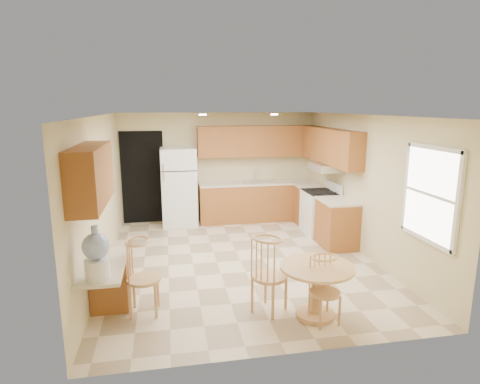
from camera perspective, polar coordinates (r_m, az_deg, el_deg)
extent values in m
plane|color=beige|center=(7.11, 0.04, -9.72)|extent=(5.50, 5.50, 0.00)
cube|color=white|center=(6.60, 0.04, 10.86)|extent=(4.50, 5.50, 0.02)
cube|color=beige|center=(9.42, -3.02, 3.61)|extent=(4.50, 0.02, 2.50)
cube|color=beige|center=(4.17, 7.00, -7.58)|extent=(4.50, 0.02, 2.50)
cube|color=beige|center=(6.72, -19.19, -0.55)|extent=(0.02, 5.50, 2.50)
cube|color=beige|center=(7.48, 17.24, 0.83)|extent=(0.02, 5.50, 2.50)
cube|color=black|center=(9.38, -13.66, 2.00)|extent=(0.90, 0.02, 2.10)
cube|color=#A05D28|center=(9.44, 2.55, -1.41)|extent=(2.75, 0.60, 0.87)
cube|color=beige|center=(9.34, 2.58, 1.30)|extent=(2.75, 0.63, 0.04)
cube|color=#A05D28|center=(9.19, 9.94, -1.96)|extent=(0.60, 0.59, 0.87)
cube|color=beige|center=(9.09, 10.04, 0.82)|extent=(0.63, 0.59, 0.04)
cube|color=#A05D28|center=(7.89, 13.59, -4.48)|extent=(0.60, 0.80, 0.87)
cube|color=beige|center=(7.78, 13.76, -1.27)|extent=(0.63, 0.80, 0.04)
cube|color=#A05D28|center=(9.34, 2.45, 7.25)|extent=(2.75, 0.33, 0.70)
cube|color=#A05D28|center=(8.41, 12.69, 6.42)|extent=(0.33, 2.42, 0.70)
cube|color=#A05D28|center=(5.03, -20.44, 2.23)|extent=(0.33, 1.40, 0.70)
cube|color=silver|center=(9.33, 2.43, 1.43)|extent=(0.78, 0.44, 0.01)
cube|color=silver|center=(8.40, 12.10, 3.48)|extent=(0.50, 0.76, 0.14)
cube|color=#A05D28|center=(5.71, -17.97, -12.13)|extent=(0.48, 0.42, 0.72)
cube|color=beige|center=(5.21, -18.78, -9.91)|extent=(0.50, 1.20, 0.04)
cube|color=white|center=(5.88, 25.51, -0.32)|extent=(0.05, 1.00, 1.20)
cube|color=white|center=(5.79, 25.99, 5.68)|extent=(0.05, 1.10, 0.06)
cube|color=white|center=(6.03, 24.89, -6.08)|extent=(0.05, 1.10, 0.06)
cube|color=white|center=(5.47, 28.63, -1.50)|extent=(0.05, 0.06, 1.28)
cube|color=white|center=(6.30, 22.65, 0.70)|extent=(0.05, 0.06, 1.28)
cylinder|color=white|center=(7.72, -5.34, 10.89)|extent=(0.14, 0.14, 0.02)
cylinder|color=white|center=(7.97, 4.92, 10.94)|extent=(0.14, 0.14, 0.02)
cube|color=white|center=(9.07, -8.66, 0.73)|extent=(0.77, 0.72, 1.75)
cube|color=black|center=(8.64, -8.67, 2.93)|extent=(0.76, 0.01, 0.02)
cube|color=silver|center=(8.64, -10.80, 2.17)|extent=(0.03, 0.03, 0.18)
cube|color=silver|center=(8.61, -10.85, 3.52)|extent=(0.03, 0.03, 0.14)
cube|color=white|center=(8.57, 11.31, -2.95)|extent=(0.65, 0.76, 0.90)
cube|color=black|center=(8.46, 11.44, 0.02)|extent=(0.64, 0.75, 0.02)
cube|color=white|center=(8.55, 13.21, 0.72)|extent=(0.06, 0.76, 0.18)
cylinder|color=tan|center=(5.47, 10.64, -16.73)|extent=(0.50, 0.50, 0.05)
cylinder|color=tan|center=(5.33, 10.77, -13.81)|extent=(0.13, 0.13, 0.62)
cylinder|color=tan|center=(5.19, 10.92, -10.47)|extent=(0.93, 0.93, 0.04)
cylinder|color=tan|center=(5.33, 4.19, -11.95)|extent=(0.45, 0.45, 0.04)
cylinder|color=tan|center=(5.53, 2.08, -13.69)|extent=(0.04, 0.04, 0.48)
cylinder|color=tan|center=(5.60, 5.35, -13.38)|extent=(0.04, 0.04, 0.48)
cylinder|color=tan|center=(5.26, 2.86, -15.17)|extent=(0.04, 0.04, 0.48)
cylinder|color=tan|center=(5.33, 6.31, -14.82)|extent=(0.04, 0.04, 0.48)
cylinder|color=tan|center=(5.19, 11.98, -13.83)|extent=(0.37, 0.37, 0.04)
cylinder|color=tan|center=(5.34, 9.94, -15.35)|extent=(0.03, 0.03, 0.40)
cylinder|color=tan|center=(5.43, 12.69, -14.97)|extent=(0.03, 0.03, 0.40)
cylinder|color=tan|center=(5.12, 11.02, -16.67)|extent=(0.03, 0.03, 0.40)
cylinder|color=tan|center=(5.22, 13.87, -16.24)|extent=(0.03, 0.03, 0.40)
cylinder|color=tan|center=(5.41, -13.53, -11.99)|extent=(0.44, 0.44, 0.04)
cylinder|color=tan|center=(5.66, -14.94, -13.55)|extent=(0.04, 0.04, 0.47)
cylinder|color=tan|center=(5.65, -11.71, -13.47)|extent=(0.04, 0.04, 0.47)
cylinder|color=tan|center=(5.39, -15.19, -14.97)|extent=(0.04, 0.04, 0.47)
cylinder|color=tan|center=(5.37, -11.77, -14.89)|extent=(0.04, 0.04, 0.47)
cylinder|color=white|center=(4.78, -19.60, -10.26)|extent=(0.27, 0.27, 0.23)
sphere|color=#8DA4DA|center=(4.69, -19.83, -7.27)|extent=(0.30, 0.30, 0.30)
cylinder|color=#8DA4DA|center=(4.63, -20.00, -5.04)|extent=(0.07, 0.07, 0.08)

